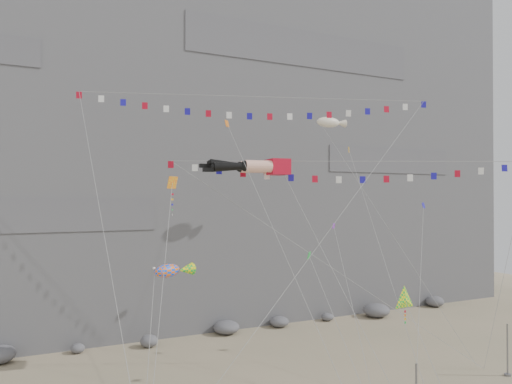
{
  "coord_description": "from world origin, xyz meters",
  "views": [
    {
      "loc": [
        -19.22,
        -28.83,
        13.49
      ],
      "look_at": [
        -0.65,
        9.0,
        14.0
      ],
      "focal_mm": 35.0,
      "sensor_mm": 36.0,
      "label": 1
    }
  ],
  "objects": [
    {
      "name": "cliff",
      "position": [
        0.0,
        32.0,
        25.0
      ],
      "size": [
        80.0,
        28.0,
        50.0
      ],
      "primitive_type": "cube",
      "color": "slate",
      "rests_on": "ground"
    },
    {
      "name": "talus_boulders",
      "position": [
        0.0,
        17.0,
        0.6
      ],
      "size": [
        60.0,
        3.0,
        1.2
      ],
      "primitive_type": null,
      "color": "slate",
      "rests_on": "ground"
    },
    {
      "name": "anchor_pole_right",
      "position": [
        14.64,
        -3.18,
        1.97
      ],
      "size": [
        0.12,
        0.12,
        3.93
      ],
      "primitive_type": "cylinder",
      "color": "slate",
      "rests_on": "ground"
    },
    {
      "name": "legs_kite",
      "position": [
        -2.24,
        6.03,
        15.92
      ],
      "size": [
        7.74,
        15.41,
        20.99
      ],
      "rotation": [
        0.0,
        0.0,
        -0.13
      ],
      "color": "#B90B21",
      "rests_on": "ground"
    },
    {
      "name": "flag_banner_upper",
      "position": [
        -0.42,
        8.79,
        22.04
      ],
      "size": [
        28.02,
        18.58,
        29.07
      ],
      "color": "#B90B21",
      "rests_on": "ground"
    },
    {
      "name": "flag_banner_lower",
      "position": [
        5.11,
        3.53,
        16.4
      ],
      "size": [
        26.04,
        12.19,
        19.4
      ],
      "color": "#B90B21",
      "rests_on": "ground"
    },
    {
      "name": "harlequin_kite",
      "position": [
        -9.71,
        3.08,
        14.44
      ],
      "size": [
        4.57,
        8.58,
        16.75
      ],
      "color": "red",
      "rests_on": "ground"
    },
    {
      "name": "fish_windsock",
      "position": [
        -10.47,
        1.59,
        8.93
      ],
      "size": [
        4.34,
        5.55,
        10.27
      ],
      "color": "orange",
      "rests_on": "ground"
    },
    {
      "name": "delta_kite",
      "position": [
        5.72,
        -1.91,
        6.24
      ],
      "size": [
        3.63,
        7.62,
        9.89
      ],
      "color": "yellow",
      "rests_on": "ground"
    },
    {
      "name": "blimp_windsock",
      "position": [
        8.11,
        11.02,
        20.72
      ],
      "size": [
        8.03,
        12.58,
        24.67
      ],
      "color": "beige",
      "rests_on": "ground"
    },
    {
      "name": "small_kite_a",
      "position": [
        -4.39,
        6.04,
        18.8
      ],
      "size": [
        4.0,
        12.89,
        22.94
      ],
      "color": "orange",
      "rests_on": "ground"
    },
    {
      "name": "small_kite_b",
      "position": [
        5.54,
        6.42,
        10.82
      ],
      "size": [
        5.58,
        12.38,
        16.91
      ],
      "color": "purple",
      "rests_on": "ground"
    },
    {
      "name": "small_kite_c",
      "position": [
        0.32,
        2.08,
        9.17
      ],
      "size": [
        1.8,
        10.21,
        13.3
      ],
      "color": "green",
      "rests_on": "ground"
    },
    {
      "name": "small_kite_d",
      "position": [
        8.2,
        7.74,
        17.47
      ],
      "size": [
        5.56,
        15.75,
        23.86
      ],
      "color": "orange",
      "rests_on": "ground"
    },
    {
      "name": "small_kite_e",
      "position": [
        12.99,
        3.69,
        12.59
      ],
      "size": [
        10.2,
        9.49,
        18.27
      ],
      "color": "#1A12A1",
      "rests_on": "ground"
    }
  ]
}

